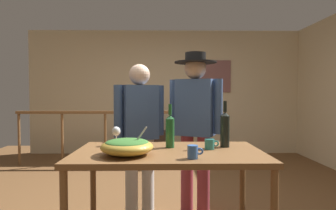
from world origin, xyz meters
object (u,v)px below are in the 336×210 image
object	(u,v)px
mug_blue	(193,152)
wine_bottle_dark	(225,128)
person_standing_right	(195,118)
tv_console	(147,144)
stair_railing	(134,128)
person_standing_left	(140,127)
mug_teal	(210,144)
framed_picture	(215,76)
wine_glass	(116,132)
flat_screen_tv	(147,121)
wine_bottle_green	(170,130)
salad_bowl	(127,146)
serving_table	(169,161)

from	to	relation	value
mug_blue	wine_bottle_dark	bearing A→B (deg)	54.16
wine_bottle_dark	person_standing_right	distance (m)	0.68
tv_console	person_standing_right	xyz separation A→B (m)	(0.67, -2.72, 0.75)
stair_railing	person_standing_right	distance (m)	2.28
mug_blue	person_standing_left	world-z (taller)	person_standing_left
stair_railing	tv_console	xyz separation A→B (m)	(0.18, 0.64, -0.39)
mug_teal	person_standing_left	xyz separation A→B (m)	(-0.61, 0.75, 0.05)
framed_picture	wine_glass	size ratio (longest dim) A/B	4.20
mug_teal	person_standing_right	size ratio (longest dim) A/B	0.07
tv_console	mug_blue	distance (m)	3.87
flat_screen_tv	wine_bottle_green	xyz separation A→B (m)	(0.40, -3.36, 0.24)
salad_bowl	wine_bottle_dark	distance (m)	0.81
framed_picture	salad_bowl	bearing A→B (deg)	-108.50
stair_railing	person_standing_left	world-z (taller)	person_standing_left
framed_picture	mug_teal	world-z (taller)	framed_picture
salad_bowl	framed_picture	bearing A→B (deg)	71.50
salad_bowl	wine_glass	distance (m)	0.40
person_standing_right	salad_bowl	bearing A→B (deg)	82.11
stair_railing	salad_bowl	size ratio (longest dim) A/B	8.44
framed_picture	stair_railing	distance (m)	2.09
framed_picture	person_standing_left	bearing A→B (deg)	-113.65
serving_table	salad_bowl	bearing A→B (deg)	-153.60
wine_glass	person_standing_right	world-z (taller)	person_standing_right
framed_picture	mug_blue	world-z (taller)	framed_picture
tv_console	mug_teal	bearing A→B (deg)	-78.52
stair_railing	serving_table	world-z (taller)	stair_railing
stair_railing	wine_bottle_green	world-z (taller)	wine_bottle_green
wine_bottle_green	person_standing_left	xyz separation A→B (m)	(-0.30, 0.67, -0.05)
serving_table	mug_blue	bearing A→B (deg)	-59.36
salad_bowl	person_standing_right	distance (m)	1.12
tv_console	wine_bottle_green	world-z (taller)	wine_bottle_green
tv_console	salad_bowl	bearing A→B (deg)	-88.63
flat_screen_tv	wine_bottle_dark	xyz separation A→B (m)	(0.84, -3.34, 0.25)
salad_bowl	wine_bottle_dark	size ratio (longest dim) A/B	0.99
serving_table	wine_bottle_green	distance (m)	0.25
wine_bottle_dark	salad_bowl	bearing A→B (deg)	-158.49
stair_railing	mug_blue	world-z (taller)	stair_railing
stair_railing	mug_blue	xyz separation A→B (m)	(0.72, -3.15, 0.22)
mug_teal	person_standing_left	world-z (taller)	person_standing_left
serving_table	mug_blue	distance (m)	0.33
flat_screen_tv	salad_bowl	xyz separation A→B (m)	(0.09, -3.64, 0.17)
serving_table	person_standing_left	bearing A→B (deg)	109.77
wine_bottle_dark	wine_glass	bearing A→B (deg)	175.01
stair_railing	flat_screen_tv	xyz separation A→B (m)	(0.18, 0.61, 0.07)
flat_screen_tv	person_standing_right	distance (m)	2.78
stair_railing	mug_blue	distance (m)	3.24
tv_console	wine_bottle_dark	xyz separation A→B (m)	(0.84, -3.37, 0.72)
wine_glass	wine_bottle_dark	world-z (taller)	wine_bottle_dark
flat_screen_tv	wine_glass	world-z (taller)	wine_glass
serving_table	person_standing_left	xyz separation A→B (m)	(-0.29, 0.80, 0.17)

